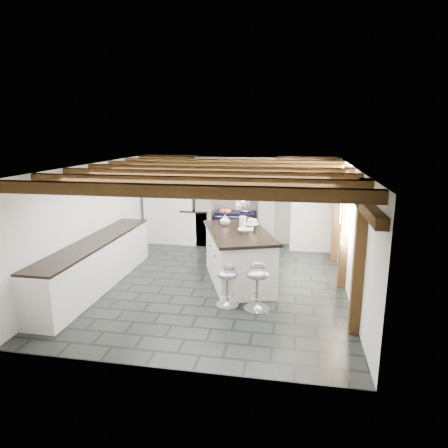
% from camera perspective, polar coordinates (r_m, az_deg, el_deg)
% --- Properties ---
extents(ground, '(6.00, 6.00, 0.00)m').
position_cam_1_polar(ground, '(7.99, -1.22, -8.32)').
color(ground, black).
rests_on(ground, ground).
extents(room_shell, '(6.00, 6.03, 6.00)m').
position_cam_1_polar(room_shell, '(9.14, -3.25, 1.41)').
color(room_shell, silver).
rests_on(room_shell, ground).
extents(range_cooker, '(1.00, 0.63, 0.99)m').
position_cam_1_polar(range_cooker, '(10.37, 1.68, -0.54)').
color(range_cooker, black).
rests_on(range_cooker, ground).
extents(kitchen_island, '(1.75, 2.35, 1.38)m').
position_cam_1_polar(kitchen_island, '(7.86, 2.05, -4.59)').
color(kitchen_island, white).
rests_on(kitchen_island, ground).
extents(bar_stool_near, '(0.46, 0.46, 0.81)m').
position_cam_1_polar(bar_stool_near, '(6.70, 4.73, -8.15)').
color(bar_stool_near, silver).
rests_on(bar_stool_near, ground).
extents(bar_stool_far, '(0.40, 0.40, 0.73)m').
position_cam_1_polar(bar_stool_far, '(6.83, 0.48, -8.10)').
color(bar_stool_far, silver).
rests_on(bar_stool_far, ground).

